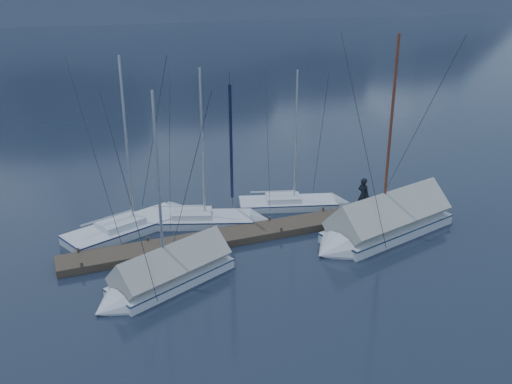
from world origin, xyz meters
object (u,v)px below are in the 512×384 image
sailboat_covered_near (380,226)px  person (363,195)px  sailboat_open_right (302,204)px  sailboat_open_mid (214,220)px  sailboat_covered_far (162,277)px  sailboat_open_left (142,224)px

sailboat_covered_near → person: size_ratio=5.60×
sailboat_open_right → sailboat_open_mid: bearing=-176.3°
sailboat_open_right → sailboat_covered_near: (1.68, -4.73, 0.37)m
sailboat_open_mid → sailboat_covered_far: sailboat_covered_far is taller
sailboat_open_mid → sailboat_covered_far: (-3.81, -5.07, 0.27)m
person → sailboat_covered_near: bearing=150.9°
sailboat_open_right → sailboat_covered_far: (-8.88, -5.40, 0.27)m
sailboat_open_left → sailboat_covered_far: bearing=-93.9°
sailboat_covered_near → sailboat_covered_far: (-10.56, -0.67, -0.10)m
sailboat_open_right → sailboat_covered_near: bearing=-70.5°
sailboat_open_right → sailboat_covered_near: 5.03m
sailboat_open_left → sailboat_covered_near: 11.47m
person → sailboat_open_left: bearing=54.5°
sailboat_open_left → sailboat_open_mid: (3.40, -0.95, -0.01)m
sailboat_open_left → sailboat_open_right: (8.47, -0.62, -0.02)m
sailboat_open_right → sailboat_covered_near: sailboat_covered_near is taller
sailboat_covered_near → sailboat_covered_far: size_ratio=1.22×
sailboat_open_left → sailboat_covered_near: bearing=-27.8°
sailboat_open_left → sailboat_covered_far: 6.04m
sailboat_covered_far → sailboat_open_right: bearing=31.3°
sailboat_open_mid → sailboat_covered_near: 8.06m
sailboat_covered_near → person: (0.40, 2.09, 0.74)m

